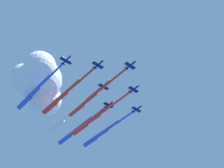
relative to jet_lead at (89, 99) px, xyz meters
The scene contains 8 objects.
jet_lead is the anchor object (origin of this frame).
jet_port_inner 21.37m from the jet_lead, behind, with size 55.45×51.36×3.83m.
jet_starboard_inner 19.55m from the jet_lead, 81.42° to the right, with size 51.46×47.23×3.87m.
jet_port_mid 25.46m from the jet_lead, 137.14° to the right, with size 53.56×49.00×3.86m.
jet_starboard_mid 39.32m from the jet_lead, 168.47° to the left, with size 50.85×46.43×3.72m.
jet_port_outer 38.91m from the jet_lead, 82.93° to the right, with size 50.69×45.44×3.80m.
jet_starboard_outer 40.98m from the jet_lead, 161.14° to the right, with size 53.32×47.43×3.71m.
cloud_puff 45.01m from the jet_lead, 94.34° to the right, with size 55.67×39.41×35.16m.
Camera 1 is at (136.14, -0.07, 18.89)m, focal length 47.31 mm.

